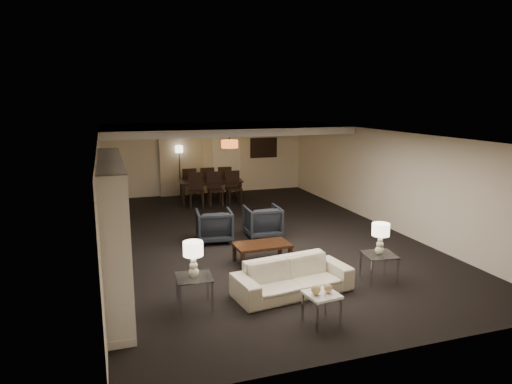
{
  "coord_description": "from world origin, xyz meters",
  "views": [
    {
      "loc": [
        -3.36,
        -10.14,
        3.28
      ],
      "look_at": [
        0.0,
        0.0,
        1.1
      ],
      "focal_mm": 32.0,
      "sensor_mm": 36.0,
      "label": 1
    }
  ],
  "objects_px": {
    "vase_amber": "(113,207)",
    "chair_fl": "(189,183)",
    "chair_fr": "(224,181)",
    "marble_table": "(321,308)",
    "coffee_table": "(262,253)",
    "floor_speaker": "(121,250)",
    "table_lamp_left": "(193,259)",
    "table_lamp_right": "(380,239)",
    "chair_nr": "(234,188)",
    "dining_table": "(211,191)",
    "chair_nl": "(196,190)",
    "sofa": "(293,277)",
    "floor_lamp": "(180,171)",
    "side_table_left": "(194,292)",
    "television": "(115,227)",
    "chair_nm": "(215,189)",
    "armchair_right": "(263,221)",
    "armchair_left": "(214,226)",
    "side_table_right": "(379,268)",
    "chair_fm": "(206,182)",
    "pendant_light": "(230,144)",
    "vase_blue": "(116,252)"
  },
  "relations": [
    {
      "from": "chair_fl",
      "to": "floor_lamp",
      "type": "bearing_deg",
      "value": -59.14
    },
    {
      "from": "table_lamp_right",
      "to": "armchair_left",
      "type": "bearing_deg",
      "value": 124.88
    },
    {
      "from": "side_table_right",
      "to": "chair_fm",
      "type": "xyz_separation_m",
      "value": [
        -1.43,
        8.15,
        0.26
      ]
    },
    {
      "from": "chair_nm",
      "to": "floor_lamp",
      "type": "height_order",
      "value": "floor_lamp"
    },
    {
      "from": "marble_table",
      "to": "chair_nm",
      "type": "height_order",
      "value": "chair_nm"
    },
    {
      "from": "side_table_right",
      "to": "table_lamp_right",
      "type": "bearing_deg",
      "value": 0.0
    },
    {
      "from": "side_table_left",
      "to": "television",
      "type": "xyz_separation_m",
      "value": [
        -1.12,
        1.47,
        0.78
      ]
    },
    {
      "from": "marble_table",
      "to": "floor_lamp",
      "type": "xyz_separation_m",
      "value": [
        -0.55,
        9.67,
        0.64
      ]
    },
    {
      "from": "television",
      "to": "floor_lamp",
      "type": "relative_size",
      "value": 0.58
    },
    {
      "from": "coffee_table",
      "to": "chair_fl",
      "type": "xyz_separation_m",
      "value": [
        -0.33,
        6.55,
        0.32
      ]
    },
    {
      "from": "floor_lamp",
      "to": "armchair_right",
      "type": "bearing_deg",
      "value": -77.69
    },
    {
      "from": "armchair_right",
      "to": "side_table_right",
      "type": "height_order",
      "value": "armchair_right"
    },
    {
      "from": "pendant_light",
      "to": "sofa",
      "type": "height_order",
      "value": "pendant_light"
    },
    {
      "from": "coffee_table",
      "to": "table_lamp_right",
      "type": "relative_size",
      "value": 1.94
    },
    {
      "from": "vase_amber",
      "to": "chair_nl",
      "type": "bearing_deg",
      "value": 68.5
    },
    {
      "from": "armchair_right",
      "to": "table_lamp_left",
      "type": "distance_m",
      "value": 4.05
    },
    {
      "from": "marble_table",
      "to": "floor_speaker",
      "type": "relative_size",
      "value": 0.48
    },
    {
      "from": "chair_nr",
      "to": "side_table_right",
      "type": "bearing_deg",
      "value": -80.67
    },
    {
      "from": "chair_fr",
      "to": "marble_table",
      "type": "bearing_deg",
      "value": 88.21
    },
    {
      "from": "sofa",
      "to": "floor_lamp",
      "type": "bearing_deg",
      "value": 85.89
    },
    {
      "from": "table_lamp_right",
      "to": "chair_nr",
      "type": "distance_m",
      "value": 6.9
    },
    {
      "from": "dining_table",
      "to": "chair_fm",
      "type": "xyz_separation_m",
      "value": [
        -0.0,
        0.65,
        0.17
      ]
    },
    {
      "from": "sofa",
      "to": "chair_nl",
      "type": "bearing_deg",
      "value": 84.95
    },
    {
      "from": "chair_fl",
      "to": "floor_lamp",
      "type": "xyz_separation_m",
      "value": [
        -0.22,
        0.42,
        0.35
      ]
    },
    {
      "from": "coffee_table",
      "to": "floor_speaker",
      "type": "relative_size",
      "value": 1.15
    },
    {
      "from": "pendant_light",
      "to": "television",
      "type": "distance_m",
      "value": 6.54
    },
    {
      "from": "dining_table",
      "to": "pendant_light",
      "type": "bearing_deg",
      "value": -46.07
    },
    {
      "from": "sofa",
      "to": "armchair_right",
      "type": "height_order",
      "value": "armchair_right"
    },
    {
      "from": "floor_speaker",
      "to": "chair_fm",
      "type": "bearing_deg",
      "value": 41.83
    },
    {
      "from": "side_table_left",
      "to": "chair_fl",
      "type": "xyz_separation_m",
      "value": [
        1.37,
        8.15,
        0.26
      ]
    },
    {
      "from": "vase_blue",
      "to": "vase_amber",
      "type": "xyz_separation_m",
      "value": [
        0.0,
        0.7,
        0.51
      ]
    },
    {
      "from": "table_lamp_left",
      "to": "floor_speaker",
      "type": "relative_size",
      "value": 0.59
    },
    {
      "from": "armchair_left",
      "to": "chair_nr",
      "type": "height_order",
      "value": "chair_nr"
    },
    {
      "from": "vase_amber",
      "to": "dining_table",
      "type": "distance_m",
      "value": 7.84
    },
    {
      "from": "coffee_table",
      "to": "floor_speaker",
      "type": "xyz_separation_m",
      "value": [
        -2.74,
        0.24,
        0.28
      ]
    },
    {
      "from": "table_lamp_right",
      "to": "chair_nm",
      "type": "height_order",
      "value": "table_lamp_right"
    },
    {
      "from": "dining_table",
      "to": "chair_nl",
      "type": "distance_m",
      "value": 0.9
    },
    {
      "from": "chair_fr",
      "to": "floor_lamp",
      "type": "relative_size",
      "value": 0.6
    },
    {
      "from": "chair_fl",
      "to": "floor_lamp",
      "type": "height_order",
      "value": "floor_lamp"
    },
    {
      "from": "armchair_right",
      "to": "marble_table",
      "type": "relative_size",
      "value": 1.79
    },
    {
      "from": "chair_nl",
      "to": "chair_fm",
      "type": "height_order",
      "value": "same"
    },
    {
      "from": "chair_fr",
      "to": "sofa",
      "type": "bearing_deg",
      "value": 87.49
    },
    {
      "from": "vase_amber",
      "to": "chair_fl",
      "type": "relative_size",
      "value": 0.17
    },
    {
      "from": "armchair_left",
      "to": "side_table_right",
      "type": "distance_m",
      "value": 4.02
    },
    {
      "from": "pendant_light",
      "to": "vase_blue",
      "type": "xyz_separation_m",
      "value": [
        -3.61,
        -7.14,
        -0.78
      ]
    },
    {
      "from": "coffee_table",
      "to": "armchair_right",
      "type": "relative_size",
      "value": 1.34
    },
    {
      "from": "marble_table",
      "to": "side_table_left",
      "type": "bearing_deg",
      "value": 147.09
    },
    {
      "from": "armchair_left",
      "to": "chair_fl",
      "type": "relative_size",
      "value": 0.79
    },
    {
      "from": "marble_table",
      "to": "chair_fl",
      "type": "distance_m",
      "value": 9.26
    },
    {
      "from": "chair_nm",
      "to": "chair_fl",
      "type": "height_order",
      "value": "same"
    }
  ]
}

